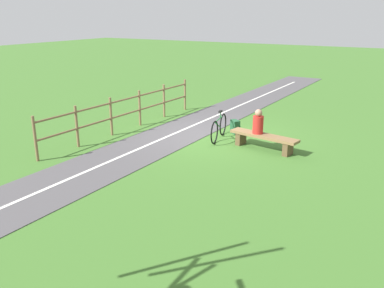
{
  "coord_description": "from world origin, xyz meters",
  "views": [
    {
      "loc": [
        -5.88,
        11.25,
        3.82
      ],
      "look_at": [
        -1.19,
        3.21,
        0.81
      ],
      "focal_mm": 38.08,
      "sensor_mm": 36.0,
      "label": 1
    }
  ],
  "objects_px": {
    "bench": "(264,139)",
    "person_seated": "(258,123)",
    "bicycle": "(219,128)",
    "backpack": "(235,127)"
  },
  "relations": [
    {
      "from": "bench",
      "to": "person_seated",
      "type": "distance_m",
      "value": 0.49
    },
    {
      "from": "bench",
      "to": "bicycle",
      "type": "distance_m",
      "value": 1.61
    },
    {
      "from": "person_seated",
      "to": "backpack",
      "type": "xyz_separation_m",
      "value": [
        1.2,
        -1.07,
        -0.55
      ]
    },
    {
      "from": "backpack",
      "to": "person_seated",
      "type": "bearing_deg",
      "value": 138.1
    },
    {
      "from": "person_seated",
      "to": "bench",
      "type": "bearing_deg",
      "value": -180.0
    },
    {
      "from": "person_seated",
      "to": "backpack",
      "type": "bearing_deg",
      "value": -32.47
    },
    {
      "from": "bicycle",
      "to": "backpack",
      "type": "relative_size",
      "value": 3.71
    },
    {
      "from": "backpack",
      "to": "bicycle",
      "type": "bearing_deg",
      "value": 78.09
    },
    {
      "from": "person_seated",
      "to": "bicycle",
      "type": "xyz_separation_m",
      "value": [
        1.38,
        -0.22,
        -0.39
      ]
    },
    {
      "from": "person_seated",
      "to": "bicycle",
      "type": "relative_size",
      "value": 0.43
    }
  ]
}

